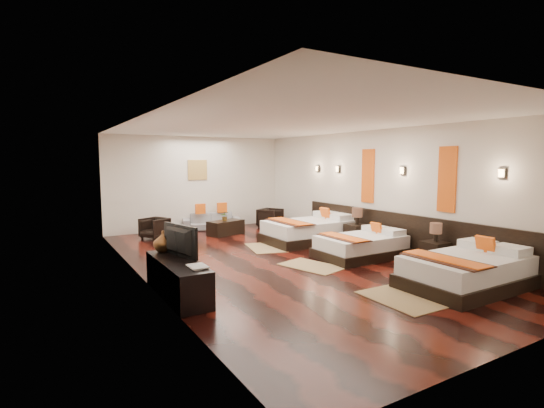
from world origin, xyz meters
TOP-DOWN VIEW (x-y plane):
  - floor at (0.00, 0.00)m, footprint 5.50×9.50m
  - ceiling at (0.00, 0.00)m, footprint 5.50×9.50m
  - back_wall at (0.00, 4.75)m, footprint 5.50×0.01m
  - left_wall at (-2.75, 0.00)m, footprint 0.01×9.50m
  - right_wall at (2.75, 0.00)m, footprint 0.01×9.50m
  - headboard_panel at (2.71, -0.80)m, footprint 0.08×6.60m
  - bed_near at (1.70, -3.10)m, footprint 2.12×1.33m
  - bed_mid at (1.69, -0.64)m, footprint 1.90×1.19m
  - bed_far at (1.70, 1.27)m, footprint 2.25×1.42m
  - nightstand_a at (2.45, -1.91)m, footprint 0.43×0.43m
  - nightstand_b at (2.44, 0.34)m, footprint 0.47×0.47m
  - jute_mat_near at (0.30, -2.96)m, footprint 0.77×1.21m
  - jute_mat_mid at (0.31, -0.72)m, footprint 1.05×1.36m
  - jute_mat_far at (0.37, 1.22)m, footprint 1.01×1.34m
  - tv_console at (-2.50, -1.09)m, footprint 0.50×1.80m
  - tv at (-2.45, -0.87)m, footprint 0.34×0.89m
  - book at (-2.50, -1.65)m, footprint 0.25×0.33m
  - figurine at (-2.50, -0.37)m, footprint 0.42×0.42m
  - sofa at (0.29, 4.38)m, footprint 1.82×1.15m
  - armchair_left at (-1.59, 3.73)m, footprint 0.83×0.82m
  - armchair_right at (2.00, 3.77)m, footprint 0.88×0.89m
  - coffee_table at (0.29, 3.33)m, footprint 1.10×0.76m
  - table_plant at (0.24, 3.28)m, footprint 0.30×0.28m
  - orange_panel_a at (2.73, -1.90)m, footprint 0.04×0.40m
  - orange_panel_b at (2.73, 0.30)m, footprint 0.04×0.40m
  - sconce_near at (2.70, -3.00)m, footprint 0.07×0.12m
  - sconce_mid at (2.70, -0.80)m, footprint 0.07×0.12m
  - sconce_far at (2.70, 1.40)m, footprint 0.07×0.12m
  - sconce_lounge at (2.70, 2.30)m, footprint 0.07×0.12m
  - gold_artwork at (0.00, 4.73)m, footprint 0.60×0.04m

SIDE VIEW (x-z plane):
  - floor at x=0.00m, z-range -0.01..0.01m
  - jute_mat_near at x=0.30m, z-range 0.00..0.01m
  - jute_mat_mid at x=0.31m, z-range 0.00..0.01m
  - jute_mat_far at x=0.37m, z-range 0.00..0.01m
  - coffee_table at x=0.29m, z-range 0.00..0.40m
  - bed_mid at x=1.69m, z-range -0.11..0.61m
  - sofa at x=0.29m, z-range 0.00..0.50m
  - tv_console at x=-2.50m, z-range 0.00..0.55m
  - bed_near at x=1.70m, z-range -0.13..0.68m
  - armchair_left at x=-1.59m, z-range 0.00..0.57m
  - bed_far at x=1.70m, z-range -0.14..0.72m
  - nightstand_a at x=2.45m, z-range -0.13..0.73m
  - armchair_right at x=2.00m, z-range 0.00..0.60m
  - nightstand_b at x=2.44m, z-range -0.14..0.79m
  - headboard_panel at x=2.71m, z-range 0.00..0.90m
  - table_plant at x=0.24m, z-range 0.40..0.66m
  - book at x=-2.50m, z-range 0.55..0.58m
  - figurine at x=-2.50m, z-range 0.55..0.90m
  - tv at x=-2.45m, z-range 0.55..1.06m
  - back_wall at x=0.00m, z-range 0.00..2.80m
  - left_wall at x=-2.75m, z-range 0.00..2.80m
  - right_wall at x=2.75m, z-range 0.00..2.80m
  - orange_panel_a at x=2.73m, z-range 1.05..2.35m
  - orange_panel_b at x=2.73m, z-range 1.05..2.35m
  - gold_artwork at x=0.00m, z-range 1.50..2.10m
  - sconce_near at x=2.70m, z-range 1.76..1.94m
  - sconce_mid at x=2.70m, z-range 1.76..1.94m
  - sconce_far at x=2.70m, z-range 1.76..1.94m
  - sconce_lounge at x=2.70m, z-range 1.76..1.94m
  - ceiling at x=0.00m, z-range 2.79..2.80m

